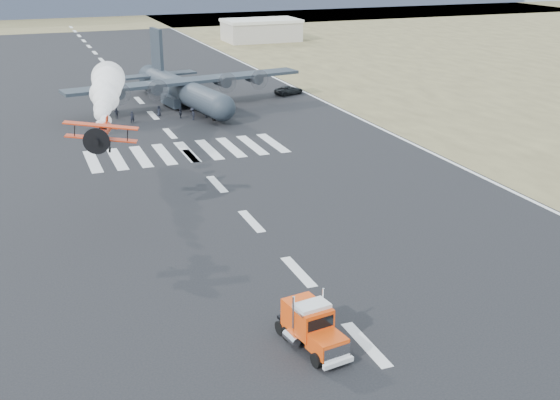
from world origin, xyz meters
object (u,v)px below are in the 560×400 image
crew_e (159,111)px  crew_f (181,113)px  crew_c (193,114)px  crew_d (116,113)px  support_vehicle (289,90)px  crew_g (222,111)px  aerobatic_biplane (102,133)px  crew_h (207,112)px  hangar_right (261,30)px  crew_a (132,117)px  transport_aircraft (183,88)px  crew_b (192,107)px  semi_truck (311,325)px

crew_e → crew_f: (2.86, -2.52, -0.02)m
crew_c → crew_d: size_ratio=1.19×
support_vehicle → crew_g: crew_g is taller
aerobatic_biplane → crew_f: bearing=76.1°
aerobatic_biplane → crew_d: 44.52m
crew_e → crew_h: size_ratio=0.92×
hangar_right → crew_f: 91.65m
crew_e → support_vehicle: bearing=19.5°
crew_a → crew_g: size_ratio=0.98×
crew_d → crew_f: (9.31, -3.35, 0.01)m
aerobatic_biplane → transport_aircraft: 51.92m
crew_f → crew_b: bearing=-24.6°
transport_aircraft → hangar_right: bearing=52.3°
semi_truck → crew_c: bearing=73.8°
aerobatic_biplane → crew_c: size_ratio=3.64×
transport_aircraft → semi_truck: bearing=-106.4°
semi_truck → crew_e: bearing=77.7°
hangar_right → crew_h: 91.19m
crew_b → crew_d: crew_b is taller
semi_truck → crew_e: semi_truck is taller
semi_truck → crew_c: semi_truck is taller
semi_truck → transport_aircraft: 76.31m
aerobatic_biplane → crew_f: 43.89m
hangar_right → transport_aircraft: (-39.89, -73.13, -0.01)m
transport_aircraft → crew_f: (-2.43, -8.13, -2.20)m
crew_a → crew_h: (11.45, -0.76, -0.02)m
semi_truck → crew_d: 70.94m
transport_aircraft → crew_h: (1.44, -9.53, -2.10)m
semi_truck → crew_b: size_ratio=4.27×
crew_a → aerobatic_biplane: bearing=80.9°
semi_truck → crew_d: (-2.08, 70.90, -0.79)m
crew_e → crew_a: bearing=-144.8°
hangar_right → crew_d: 93.49m
aerobatic_biplane → transport_aircraft: (19.04, 47.94, -5.86)m
semi_truck → crew_h: bearing=71.8°
crew_c → crew_e: size_ratio=1.15×
crew_f → crew_g: 6.43m
crew_f → crew_e: bearing=62.7°
crew_h → crew_f: bearing=113.3°
transport_aircraft → crew_f: 8.76m
crew_f → crew_d: bearing=84.3°
crew_d → crew_e: crew_e is taller
crew_d → crew_e: size_ratio=0.97×
crew_e → aerobatic_biplane: bearing=-106.6°
crew_g → hangar_right: bearing=156.5°
crew_a → crew_f: (7.59, 0.65, -0.11)m
semi_truck → crew_f: semi_truck is taller
crew_c → hangar_right: bearing=142.5°
crew_a → crew_h: 11.48m
crew_c → crew_d: crew_c is taller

